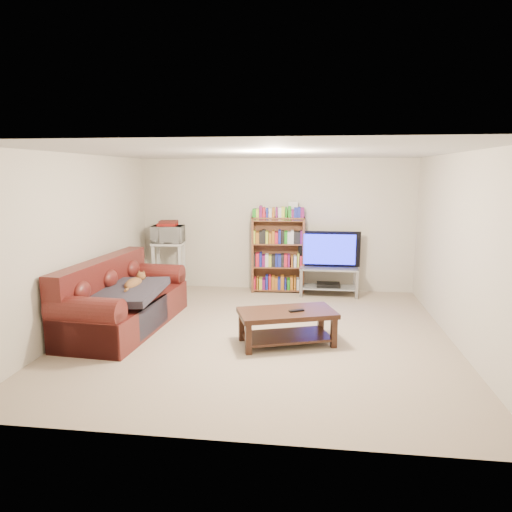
# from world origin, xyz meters

# --- Properties ---
(floor) EXTENTS (5.00, 5.00, 0.00)m
(floor) POSITION_xyz_m (0.00, 0.00, 0.00)
(floor) COLOR tan
(floor) RESTS_ON ground
(ceiling) EXTENTS (5.00, 5.00, 0.00)m
(ceiling) POSITION_xyz_m (0.00, 0.00, 2.40)
(ceiling) COLOR white
(ceiling) RESTS_ON ground
(wall_back) EXTENTS (5.00, 0.00, 5.00)m
(wall_back) POSITION_xyz_m (0.00, 2.50, 1.20)
(wall_back) COLOR beige
(wall_back) RESTS_ON ground
(wall_front) EXTENTS (5.00, 0.00, 5.00)m
(wall_front) POSITION_xyz_m (0.00, -2.50, 1.20)
(wall_front) COLOR beige
(wall_front) RESTS_ON ground
(wall_left) EXTENTS (0.00, 5.00, 5.00)m
(wall_left) POSITION_xyz_m (-2.50, 0.00, 1.20)
(wall_left) COLOR beige
(wall_left) RESTS_ON ground
(wall_right) EXTENTS (0.00, 5.00, 5.00)m
(wall_right) POSITION_xyz_m (2.50, 0.00, 1.20)
(wall_right) COLOR beige
(wall_right) RESTS_ON ground
(sofa) EXTENTS (1.13, 2.31, 0.96)m
(sofa) POSITION_xyz_m (-1.98, 0.07, 0.33)
(sofa) COLOR #4F1714
(sofa) RESTS_ON floor
(blanket) EXTENTS (0.88, 1.14, 0.19)m
(blanket) POSITION_xyz_m (-1.80, -0.10, 0.56)
(blanket) COLOR #2A2631
(blanket) RESTS_ON sofa
(cat) EXTENTS (0.29, 0.63, 0.18)m
(cat) POSITION_xyz_m (-1.79, 0.10, 0.62)
(cat) COLOR brown
(cat) RESTS_ON sofa
(coffee_table) EXTENTS (1.33, 0.95, 0.44)m
(coffee_table) POSITION_xyz_m (0.38, -0.29, 0.30)
(coffee_table) COLOR black
(coffee_table) RESTS_ON floor
(remote) EXTENTS (0.20, 0.14, 0.02)m
(remote) POSITION_xyz_m (0.50, -0.31, 0.45)
(remote) COLOR black
(remote) RESTS_ON coffee_table
(tv_stand) EXTENTS (1.01, 0.46, 0.51)m
(tv_stand) POSITION_xyz_m (0.97, 2.14, 0.34)
(tv_stand) COLOR #999EA3
(tv_stand) RESTS_ON floor
(television) EXTENTS (1.09, 0.15, 0.63)m
(television) POSITION_xyz_m (0.97, 2.14, 0.82)
(television) COLOR black
(television) RESTS_ON tv_stand
(dvd_player) EXTENTS (0.41, 0.28, 0.06)m
(dvd_player) POSITION_xyz_m (0.97, 2.14, 0.19)
(dvd_player) COLOR black
(dvd_player) RESTS_ON tv_stand
(bookshelf) EXTENTS (0.96, 0.36, 1.37)m
(bookshelf) POSITION_xyz_m (0.06, 2.30, 0.70)
(bookshelf) COLOR brown
(bookshelf) RESTS_ON floor
(shelf_clutter) EXTENTS (0.70, 0.25, 0.28)m
(shelf_clutter) POSITION_xyz_m (0.16, 2.32, 1.47)
(shelf_clutter) COLOR silver
(shelf_clutter) RESTS_ON bookshelf
(microwave_stand) EXTENTS (0.59, 0.44, 0.90)m
(microwave_stand) POSITION_xyz_m (-1.92, 2.10, 0.57)
(microwave_stand) COLOR silver
(microwave_stand) RESTS_ON floor
(microwave) EXTENTS (0.58, 0.41, 0.31)m
(microwave) POSITION_xyz_m (-1.92, 2.10, 1.05)
(microwave) COLOR silver
(microwave) RESTS_ON microwave_stand
(game_boxes) EXTENTS (0.34, 0.31, 0.05)m
(game_boxes) POSITION_xyz_m (-1.92, 2.10, 1.23)
(game_boxes) COLOR maroon
(game_boxes) RESTS_ON microwave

